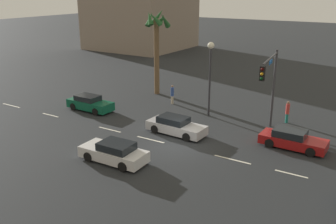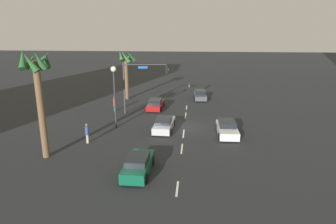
{
  "view_description": "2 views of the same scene",
  "coord_description": "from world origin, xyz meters",
  "px_view_note": "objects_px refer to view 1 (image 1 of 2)",
  "views": [
    {
      "loc": [
        12.33,
        -20.94,
        10.58
      ],
      "look_at": [
        -1.55,
        1.61,
        1.77
      ],
      "focal_mm": 39.97,
      "sensor_mm": 36.0,
      "label": 1
    },
    {
      "loc": [
        -29.8,
        -0.94,
        9.92
      ],
      "look_at": [
        -1.06,
        1.63,
        1.89
      ],
      "focal_mm": 31.87,
      "sensor_mm": 36.0,
      "label": 2
    }
  ],
  "objects_px": {
    "car_3": "(176,126)",
    "palm_tree_1": "(157,36)",
    "car_2": "(114,152)",
    "car_0": "(292,139)",
    "streetlamp": "(210,65)",
    "car_1": "(90,103)",
    "traffic_signal": "(270,80)",
    "pedestrian_1": "(287,111)",
    "pedestrian_0": "(172,94)"
  },
  "relations": [
    {
      "from": "car_1",
      "to": "palm_tree_1",
      "type": "height_order",
      "value": "palm_tree_1"
    },
    {
      "from": "car_0",
      "to": "car_1",
      "type": "height_order",
      "value": "car_1"
    },
    {
      "from": "pedestrian_1",
      "to": "palm_tree_1",
      "type": "bearing_deg",
      "value": 172.19
    },
    {
      "from": "car_1",
      "to": "traffic_signal",
      "type": "relative_size",
      "value": 0.72
    },
    {
      "from": "car_0",
      "to": "palm_tree_1",
      "type": "bearing_deg",
      "value": 156.43
    },
    {
      "from": "car_0",
      "to": "palm_tree_1",
      "type": "height_order",
      "value": "palm_tree_1"
    },
    {
      "from": "pedestrian_1",
      "to": "traffic_signal",
      "type": "bearing_deg",
      "value": -101.51
    },
    {
      "from": "pedestrian_0",
      "to": "pedestrian_1",
      "type": "bearing_deg",
      "value": 1.96
    },
    {
      "from": "car_0",
      "to": "pedestrian_0",
      "type": "distance_m",
      "value": 13.26
    },
    {
      "from": "car_0",
      "to": "pedestrian_0",
      "type": "relative_size",
      "value": 2.45
    },
    {
      "from": "pedestrian_1",
      "to": "car_2",
      "type": "bearing_deg",
      "value": -119.62
    },
    {
      "from": "car_0",
      "to": "pedestrian_1",
      "type": "relative_size",
      "value": 2.45
    },
    {
      "from": "car_1",
      "to": "car_3",
      "type": "xyz_separation_m",
      "value": [
        9.56,
        -0.87,
        -0.02
      ]
    },
    {
      "from": "car_3",
      "to": "traffic_signal",
      "type": "distance_m",
      "value": 7.75
    },
    {
      "from": "car_2",
      "to": "pedestrian_0",
      "type": "xyz_separation_m",
      "value": [
        -3.33,
        12.74,
        0.36
      ]
    },
    {
      "from": "traffic_signal",
      "to": "palm_tree_1",
      "type": "relative_size",
      "value": 0.71
    },
    {
      "from": "car_2",
      "to": "traffic_signal",
      "type": "bearing_deg",
      "value": 55.26
    },
    {
      "from": "palm_tree_1",
      "to": "pedestrian_1",
      "type": "bearing_deg",
      "value": -7.81
    },
    {
      "from": "streetlamp",
      "to": "pedestrian_1",
      "type": "height_order",
      "value": "streetlamp"
    },
    {
      "from": "pedestrian_0",
      "to": "streetlamp",
      "type": "bearing_deg",
      "value": -17.58
    },
    {
      "from": "car_0",
      "to": "traffic_signal",
      "type": "height_order",
      "value": "traffic_signal"
    },
    {
      "from": "car_3",
      "to": "car_1",
      "type": "bearing_deg",
      "value": 174.79
    },
    {
      "from": "palm_tree_1",
      "to": "car_1",
      "type": "bearing_deg",
      "value": -104.99
    },
    {
      "from": "streetlamp",
      "to": "car_2",
      "type": "bearing_deg",
      "value": -96.13
    },
    {
      "from": "car_2",
      "to": "streetlamp",
      "type": "relative_size",
      "value": 0.7
    },
    {
      "from": "car_2",
      "to": "pedestrian_1",
      "type": "distance_m",
      "value": 15.09
    },
    {
      "from": "car_0",
      "to": "pedestrian_1",
      "type": "xyz_separation_m",
      "value": [
        -1.67,
        4.92,
        0.39
      ]
    },
    {
      "from": "car_3",
      "to": "streetlamp",
      "type": "distance_m",
      "value": 6.36
    },
    {
      "from": "car_1",
      "to": "pedestrian_0",
      "type": "xyz_separation_m",
      "value": [
        5.34,
        5.64,
        0.34
      ]
    },
    {
      "from": "pedestrian_0",
      "to": "car_0",
      "type": "bearing_deg",
      "value": -20.06
    },
    {
      "from": "traffic_signal",
      "to": "streetlamp",
      "type": "bearing_deg",
      "value": 164.54
    },
    {
      "from": "car_2",
      "to": "streetlamp",
      "type": "xyz_separation_m",
      "value": [
        1.21,
        11.3,
        3.82
      ]
    },
    {
      "from": "pedestrian_1",
      "to": "pedestrian_0",
      "type": "bearing_deg",
      "value": -178.04
    },
    {
      "from": "car_2",
      "to": "palm_tree_1",
      "type": "relative_size",
      "value": 0.52
    },
    {
      "from": "car_0",
      "to": "traffic_signal",
      "type": "relative_size",
      "value": 0.73
    },
    {
      "from": "car_1",
      "to": "streetlamp",
      "type": "distance_m",
      "value": 11.4
    },
    {
      "from": "car_1",
      "to": "pedestrian_0",
      "type": "bearing_deg",
      "value": 46.55
    },
    {
      "from": "pedestrian_1",
      "to": "streetlamp",
      "type": "bearing_deg",
      "value": -163.84
    },
    {
      "from": "car_0",
      "to": "streetlamp",
      "type": "distance_m",
      "value": 9.33
    },
    {
      "from": "streetlamp",
      "to": "palm_tree_1",
      "type": "distance_m",
      "value": 8.76
    },
    {
      "from": "car_0",
      "to": "car_1",
      "type": "bearing_deg",
      "value": -176.49
    },
    {
      "from": "car_1",
      "to": "car_3",
      "type": "distance_m",
      "value": 9.6
    },
    {
      "from": "streetlamp",
      "to": "pedestrian_1",
      "type": "relative_size",
      "value": 3.48
    },
    {
      "from": "car_3",
      "to": "palm_tree_1",
      "type": "bearing_deg",
      "value": 130.2
    },
    {
      "from": "car_2",
      "to": "traffic_signal",
      "type": "xyz_separation_m",
      "value": [
        6.77,
        9.77,
        3.59
      ]
    },
    {
      "from": "car_2",
      "to": "car_3",
      "type": "height_order",
      "value": "car_2"
    },
    {
      "from": "car_3",
      "to": "palm_tree_1",
      "type": "relative_size",
      "value": 0.54
    },
    {
      "from": "car_0",
      "to": "streetlamp",
      "type": "height_order",
      "value": "streetlamp"
    },
    {
      "from": "car_2",
      "to": "car_3",
      "type": "xyz_separation_m",
      "value": [
        0.89,
        6.23,
        -0.01
      ]
    },
    {
      "from": "car_3",
      "to": "pedestrian_1",
      "type": "height_order",
      "value": "pedestrian_1"
    }
  ]
}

